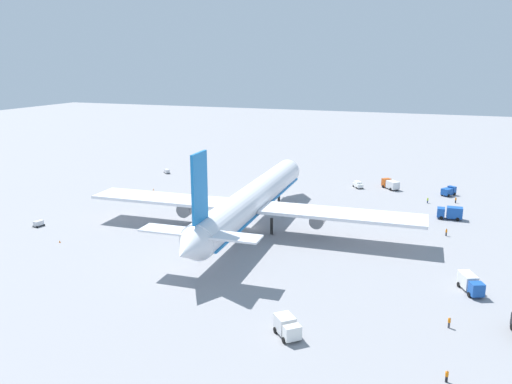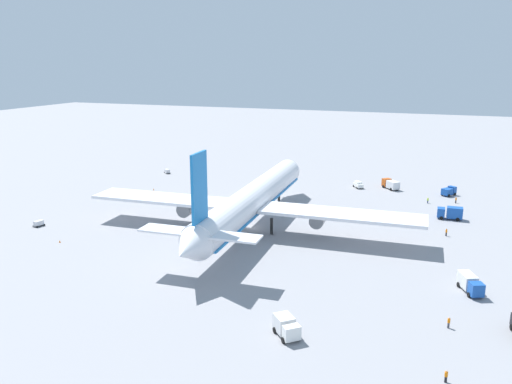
% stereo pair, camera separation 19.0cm
% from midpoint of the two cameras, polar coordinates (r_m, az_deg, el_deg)
% --- Properties ---
extents(ground_plane, '(600.00, 600.00, 0.00)m').
position_cam_midpoint_polar(ground_plane, '(122.88, -0.32, -3.97)').
color(ground_plane, gray).
extents(airliner, '(77.35, 78.83, 23.23)m').
position_cam_midpoint_polar(airliner, '(119.71, -0.55, -0.93)').
color(airliner, white).
rests_on(airliner, ground).
extents(service_truck_0, '(6.34, 6.00, 2.85)m').
position_cam_midpoint_polar(service_truck_0, '(164.70, 14.67, 0.86)').
color(service_truck_0, '#BF4C14').
rests_on(service_truck_0, ground).
extents(service_truck_2, '(5.14, 4.96, 2.82)m').
position_cam_midpoint_polar(service_truck_2, '(76.46, 3.37, -14.66)').
color(service_truck_2, white).
rests_on(service_truck_2, ground).
extents(service_truck_3, '(2.87, 6.06, 3.18)m').
position_cam_midpoint_polar(service_truck_3, '(137.75, 20.73, -2.15)').
color(service_truck_3, '#194CA5').
rests_on(service_truck_3, ground).
extents(service_truck_4, '(6.70, 4.48, 2.82)m').
position_cam_midpoint_polar(service_truck_4, '(96.81, 22.63, -9.31)').
color(service_truck_4, '#194CA5').
rests_on(service_truck_4, ground).
extents(service_truck_5, '(5.07, 4.42, 2.59)m').
position_cam_midpoint_polar(service_truck_5, '(161.86, 20.56, 0.10)').
color(service_truck_5, '#194CA5').
rests_on(service_truck_5, ground).
extents(service_van, '(4.51, 3.85, 1.97)m').
position_cam_midpoint_polar(service_van, '(164.22, 11.20, 0.82)').
color(service_van, white).
rests_on(service_van, ground).
extents(baggage_cart_0, '(3.23, 2.02, 1.37)m').
position_cam_midpoint_polar(baggage_cart_0, '(134.28, -23.02, -3.22)').
color(baggage_cart_0, '#595B60').
rests_on(baggage_cart_0, ground).
extents(baggage_cart_1, '(2.93, 3.15, 1.43)m').
position_cam_midpoint_polar(baggage_cart_1, '(184.73, -9.90, 2.30)').
color(baggage_cart_1, gray).
rests_on(baggage_cart_1, ground).
extents(ground_worker_0, '(0.43, 0.43, 1.66)m').
position_cam_midpoint_polar(ground_worker_0, '(71.30, 20.33, -18.61)').
color(ground_worker_0, black).
rests_on(ground_worker_0, ground).
extents(ground_worker_1, '(0.45, 0.45, 1.79)m').
position_cam_midpoint_polar(ground_worker_1, '(83.73, 20.58, -13.38)').
color(ground_worker_1, '#3F3F47').
rests_on(ground_worker_1, ground).
extents(ground_worker_2, '(0.56, 0.56, 1.64)m').
position_cam_midpoint_polar(ground_worker_2, '(151.23, 18.47, -0.89)').
color(ground_worker_2, navy).
rests_on(ground_worker_2, ground).
extents(ground_worker_3, '(0.51, 0.51, 1.75)m').
position_cam_midpoint_polar(ground_worker_3, '(154.06, 21.25, -0.84)').
color(ground_worker_3, black).
rests_on(ground_worker_3, ground).
extents(ground_worker_4, '(0.56, 0.56, 1.75)m').
position_cam_midpoint_polar(ground_worker_4, '(124.61, 20.32, -4.20)').
color(ground_worker_4, black).
rests_on(ground_worker_4, ground).
extents(traffic_cone_0, '(0.36, 0.36, 0.55)m').
position_cam_midpoint_polar(traffic_cone_0, '(120.88, -20.99, -5.14)').
color(traffic_cone_0, orange).
rests_on(traffic_cone_0, ground).
extents(traffic_cone_1, '(0.36, 0.36, 0.55)m').
position_cam_midpoint_polar(traffic_cone_1, '(161.09, -11.35, 0.28)').
color(traffic_cone_1, orange).
rests_on(traffic_cone_1, ground).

